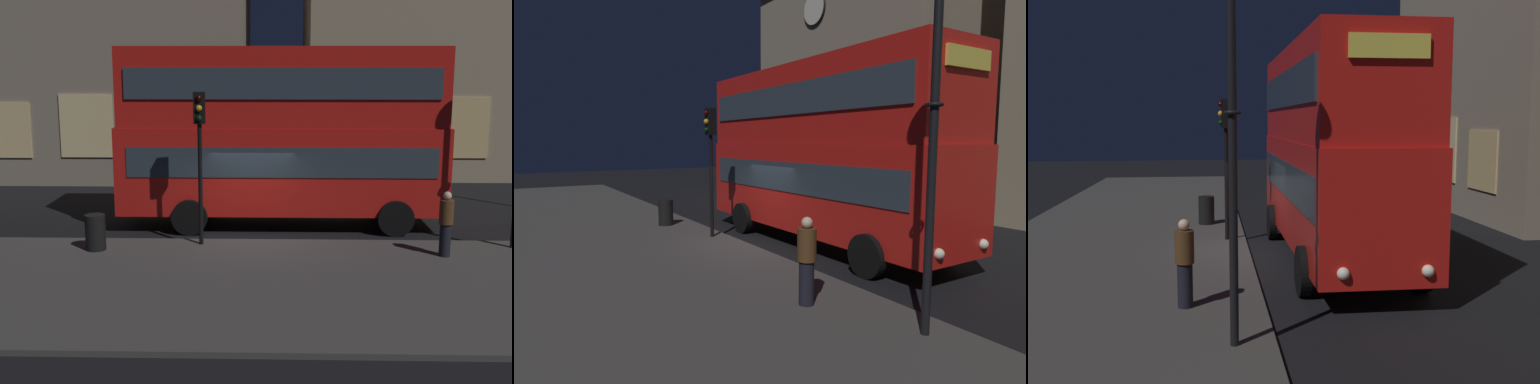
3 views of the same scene
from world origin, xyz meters
The scene contains 8 objects.
ground_plane centered at (0.00, 0.00, 0.00)m, with size 80.00×80.00×0.00m, color black.
sidewalk_slab centered at (0.00, -4.25, 0.06)m, with size 44.00×7.57×0.12m, color #423F3D.
building_with_clock centered at (-7.05, 13.15, 7.89)m, with size 12.82×10.24×15.77m.
double_decker_bus centered at (0.89, 1.71, 3.10)m, with size 10.18×2.88×5.58m.
traffic_light_near_kerb centered at (-1.37, -1.04, 3.15)m, with size 0.34×0.37×4.22m.
street_lamp centered at (7.22, -1.15, 4.59)m, with size 0.50×0.50×6.18m.
pedestrian centered at (5.14, -2.02, 1.00)m, with size 0.37×0.37×1.73m.
litter_bin centered at (-4.17, -1.66, 0.61)m, with size 0.55×0.55×0.97m, color black.
Camera 2 is at (11.56, -6.90, 3.25)m, focal length 30.16 mm.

